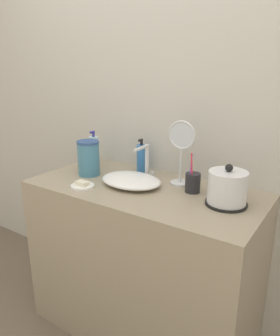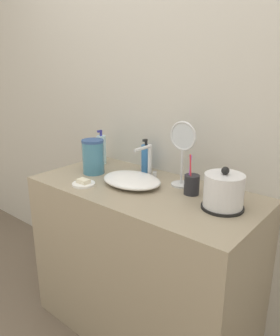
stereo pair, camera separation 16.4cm
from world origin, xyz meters
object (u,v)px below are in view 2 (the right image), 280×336
faucet (149,160)px  vanity_mirror (183,149)px  electric_kettle (223,193)px  toothbrush_cup (192,184)px  lotion_bottle (146,158)px  water_pitcher (93,157)px  shampoo_bottle (101,149)px

faucet → vanity_mirror: 0.22m
electric_kettle → toothbrush_cup: bearing=163.3°
electric_kettle → faucet: bearing=168.2°
electric_kettle → vanity_mirror: size_ratio=0.57×
lotion_bottle → vanity_mirror: vanity_mirror is taller
lotion_bottle → water_pitcher: bearing=-135.3°
water_pitcher → electric_kettle: bearing=1.8°
toothbrush_cup → water_pitcher: (-0.60, -0.08, 0.05)m
water_pitcher → shampoo_bottle: bearing=122.6°
lotion_bottle → faucet: bearing=-44.3°
faucet → water_pitcher: 0.33m
lotion_bottle → shampoo_bottle: shampoo_bottle is taller
shampoo_bottle → faucet: bearing=-5.4°
electric_kettle → water_pitcher: size_ratio=0.97×
toothbrush_cup → shampoo_bottle: (-0.71, 0.08, 0.04)m
electric_kettle → vanity_mirror: (-0.29, 0.13, 0.12)m
water_pitcher → toothbrush_cup: bearing=7.8°
toothbrush_cup → lotion_bottle: 0.41m
faucet → shampoo_bottle: shampoo_bottle is taller
toothbrush_cup → vanity_mirror: (-0.10, 0.07, 0.14)m
shampoo_bottle → water_pitcher: shampoo_bottle is taller
faucet → shampoo_bottle: 0.41m
faucet → lotion_bottle: bearing=135.7°
electric_kettle → lotion_bottle: 0.61m
electric_kettle → toothbrush_cup: toothbrush_cup is taller
electric_kettle → lotion_bottle: bearing=162.0°
vanity_mirror → toothbrush_cup: bearing=-33.9°
toothbrush_cup → vanity_mirror: 0.19m
electric_kettle → vanity_mirror: bearing=156.8°
vanity_mirror → faucet: bearing=-173.2°
toothbrush_cup → water_pitcher: 0.61m
shampoo_bottle → water_pitcher: bearing=-57.4°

